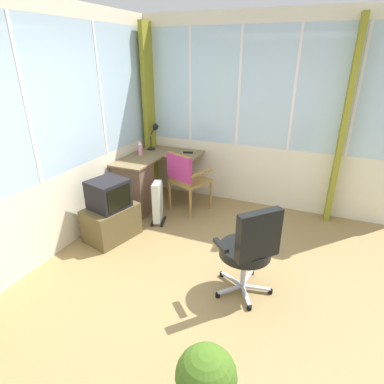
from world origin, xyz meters
name	(u,v)px	position (x,y,z in m)	size (l,w,h in m)	color
ground	(205,299)	(0.00, 0.00, -0.03)	(5.63, 4.81, 0.06)	olive
north_window_panel	(31,142)	(0.00, 1.93, 1.37)	(4.63, 0.07, 2.74)	#ECE3C6
east_window_panel	(264,116)	(2.35, 0.00, 1.37)	(0.07, 3.81, 2.74)	#ECE3C6
curtain_corner	(150,113)	(2.22, 1.80, 1.32)	(0.32, 0.07, 2.64)	olive
curtain_east_far	(343,127)	(2.27, -1.05, 1.32)	(0.32, 0.07, 2.64)	olive
desk	(137,184)	(1.39, 1.60, 0.42)	(1.20, 1.01, 0.77)	olive
desk_lamp	(156,132)	(2.10, 1.66, 1.05)	(0.24, 0.20, 0.41)	black
tv_remote	(188,152)	(2.07, 1.08, 0.78)	(0.04, 0.15, 0.02)	black
spray_bottle	(140,148)	(1.71, 1.71, 0.88)	(0.06, 0.06, 0.22)	pink
wooden_armchair	(184,175)	(1.61, 0.94, 0.59)	(0.63, 0.62, 0.92)	olive
office_chair	(250,246)	(0.20, -0.36, 0.56)	(0.61, 0.60, 0.97)	#B7B7BF
tv_on_stand	(111,213)	(0.58, 1.50, 0.35)	(0.73, 0.58, 0.79)	brown
space_heater	(158,202)	(1.18, 1.15, 0.31)	(0.33, 0.24, 0.61)	silver
potted_plant	(206,379)	(-0.99, -0.38, 0.29)	(0.40, 0.40, 0.52)	silver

